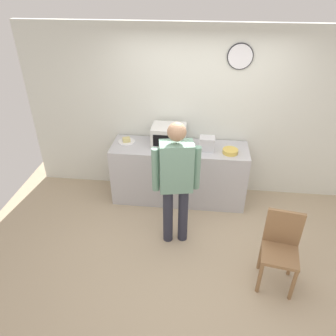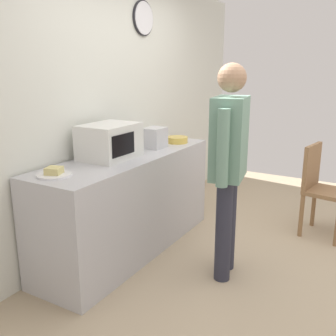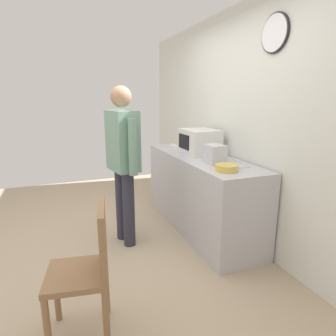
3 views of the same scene
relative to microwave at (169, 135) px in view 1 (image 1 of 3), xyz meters
The scene contains 11 objects.
ground_plane 1.74m from the microwave, 70.38° to the right, with size 6.00×6.00×0.00m, color tan.
back_wall 0.60m from the microwave, 34.28° to the left, with size 5.40×0.13×2.60m.
kitchen_counter 0.64m from the microwave, 21.59° to the right, with size 2.05×0.62×0.93m, color #B7B7BC.
microwave is the anchor object (origin of this frame).
sandwich_plate 0.67m from the microwave, behind, with size 0.26×0.26×0.07m.
salad_bowl 0.93m from the microwave, 10.82° to the right, with size 0.22×0.22×0.06m, color gold.
toaster 0.58m from the microwave, 10.55° to the right, with size 0.22×0.18×0.20m, color silver.
fork_utensil 0.60m from the microwave, 19.02° to the left, with size 0.17×0.02×0.01m, color silver.
spoon_utensil 0.88m from the microwave, ahead, with size 0.17×0.02×0.01m, color silver.
person_standing 1.04m from the microwave, 78.88° to the right, with size 0.58×0.31×1.73m.
wooden_chair 2.19m from the microwave, 47.15° to the right, with size 0.46×0.46×0.94m.
Camera 1 is at (0.01, -3.00, 3.17)m, focal length 34.36 mm.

